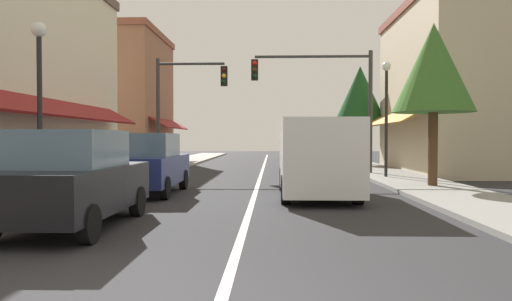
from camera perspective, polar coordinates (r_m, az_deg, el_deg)
ground_plane at (r=21.86m, az=0.59°, el=-2.83°), size 80.00×80.00×0.00m
sidewalk_left at (r=22.66m, az=-13.46°, el=-2.57°), size 2.60×56.00×0.12m
sidewalk_right at (r=22.41m, az=14.81°, el=-2.62°), size 2.60×56.00×0.12m
lane_center_stripe at (r=21.86m, az=0.59°, el=-2.82°), size 0.14×52.00×0.01m
storefront_right_block at (r=25.35m, az=21.46°, el=6.80°), size 5.56×10.20×8.08m
storefront_far_left at (r=33.28m, az=-14.67°, el=5.94°), size 5.62×8.20×8.53m
parked_car_nearest_left at (r=9.42m, az=-20.63°, el=-3.21°), size 1.79×4.10×1.77m
parked_car_second_left at (r=14.57m, az=-12.51°, el=-1.54°), size 1.79×4.10×1.77m
van_in_lane at (r=13.65m, az=7.06°, el=-0.59°), size 2.02×5.19×2.12m
traffic_signal_mast_arm at (r=21.72m, az=8.37°, el=7.06°), size 5.31×0.50×5.46m
traffic_signal_left_corner at (r=22.89m, az=-8.66°, el=6.21°), size 3.34×0.50×5.32m
street_lamp_left_near at (r=12.82m, az=-23.98°, el=7.45°), size 0.36×0.36×4.40m
street_lamp_right_mid at (r=19.91m, az=14.99°, el=5.72°), size 0.36×0.36×4.63m
tree_right_near at (r=16.72m, az=20.03°, el=8.97°), size 2.58×2.58×5.30m
tree_right_far at (r=29.94m, az=12.07°, el=6.47°), size 2.98×2.98×5.94m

